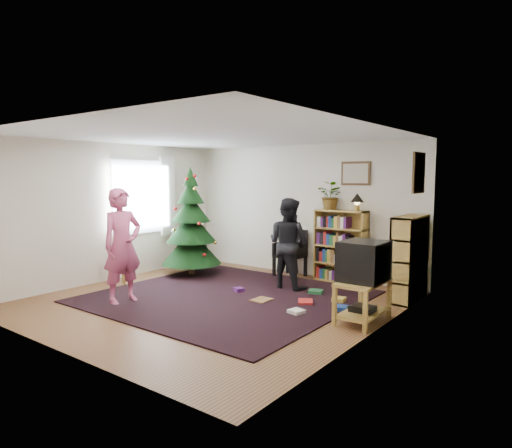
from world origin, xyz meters
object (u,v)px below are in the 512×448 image
Objects in this scene: christmas_tree at (191,230)px; tv_stand at (363,298)px; stool at (120,260)px; table_lamp at (357,199)px; picture_back at (356,173)px; armchair at (292,251)px; person_standing at (122,246)px; picture_right at (419,173)px; bookshelf_back at (340,245)px; crt_tv at (364,261)px; person_by_chair at (288,243)px; bookshelf_right at (410,257)px; potted_plant at (331,195)px.

christmas_tree reaches higher than tv_stand.
table_lamp reaches higher than stool.
picture_back is at bearing 25.73° from christmas_tree.
person_standing is at bearing -104.02° from armchair.
table_lamp is at bearing 154.32° from picture_right.
picture_back is 0.96× the size of stool.
bookshelf_back is (2.56, 1.20, -0.20)m from christmas_tree.
picture_back is at bearing 117.70° from crt_tv.
crt_tv is 0.67× the size of armchair.
tv_stand is at bearing -0.00° from crt_tv.
table_lamp reaches higher than person_by_chair.
bookshelf_back and bookshelf_right have the same top height.
picture_right is 1.02× the size of crt_tv.
tv_stand is (-0.12, -1.45, -0.34)m from bookshelf_right.
christmas_tree reaches higher than stool.
christmas_tree reaches higher than person_by_chair.
bookshelf_right is 1.49m from tv_stand.
picture_right is 2.08m from bookshelf_back.
picture_right reaches higher than bookshelf_right.
person_by_chair reaches higher than stool.
person_standing is at bearing -143.51° from picture_right.
bookshelf_back is at bearing 40.22° from stool.
person_by_chair is (0.47, -0.89, 0.30)m from armchair.
person_standing is (-3.39, -2.75, 0.20)m from bookshelf_right.
picture_right is at bearing -135.58° from bookshelf_right.
bookshelf_back is 2.20× the size of crt_tv.
table_lamp is at bearing 22.70° from christmas_tree.
tv_stand is at bearing -62.24° from picture_back.
picture_right is 0.29× the size of christmas_tree.
tv_stand is at bearing -10.36° from christmas_tree.
bookshelf_right is 1.47× the size of armchair.
person_standing is at bearing -158.31° from tv_stand.
christmas_tree reaches higher than crt_tv.
potted_plant reaches higher than table_lamp.
christmas_tree is 3.93m from tv_stand.
bookshelf_back reaches higher than armchair.
person_by_chair is at bearing -122.24° from picture_back.
bookshelf_right is (3.95, 0.74, -0.20)m from christmas_tree.
potted_plant is 1.67× the size of table_lamp.
stool is (-2.99, -2.53, -0.22)m from bookshelf_back.
picture_right reaches higher than bookshelf_back.
table_lamp reaches higher than bookshelf_right.
person_standing is at bearing -74.38° from christmas_tree.
bookshelf_right is at bearing -4.51° from armchair.
armchair is at bearing -169.38° from picture_back.
christmas_tree is 2.74m from potted_plant.
person_standing is at bearing -119.38° from potted_plant.
bookshelf_back is 2.27× the size of stool.
bookshelf_right reaches higher than tv_stand.
potted_plant reaches higher than tv_stand.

